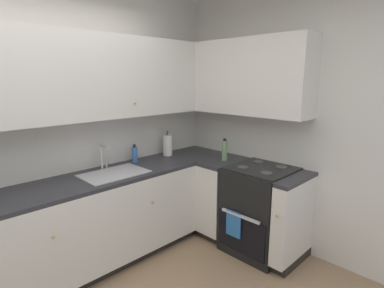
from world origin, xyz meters
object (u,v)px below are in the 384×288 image
Objects in this scene: oven_range at (260,209)px; paper_towel_roll at (168,145)px; oil_bottle at (225,150)px; soap_bottle at (135,154)px.

paper_towel_roll is (-0.32, 1.09, 0.56)m from oven_range.
paper_towel_roll is 1.23× the size of oil_bottle.
paper_towel_roll is at bearing 115.94° from oil_bottle.
oven_range is 3.45× the size of paper_towel_roll.
oven_range is 1.45m from soap_bottle.
soap_bottle is 0.45m from paper_towel_roll.
oil_bottle is (0.75, -0.64, 0.03)m from soap_bottle.
oven_range is at bearing -55.32° from soap_bottle.
oil_bottle is at bearing 92.22° from oven_range.
soap_bottle is at bearing 124.68° from oven_range.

